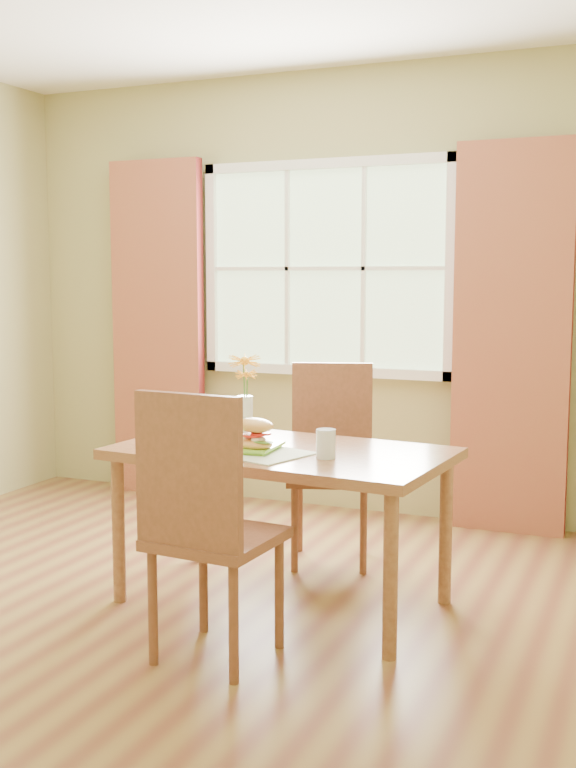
% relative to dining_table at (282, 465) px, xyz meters
% --- Properties ---
extents(room, '(4.24, 3.84, 2.74)m').
position_rel_dining_table_xyz_m(room, '(-0.42, -0.23, 0.72)').
color(room, olive).
rests_on(room, ground).
extents(window, '(1.62, 0.06, 1.32)m').
position_rel_dining_table_xyz_m(window, '(-0.42, 1.64, 0.87)').
color(window, '#ADCE9C').
rests_on(window, room).
extents(curtain_left, '(0.65, 0.08, 2.20)m').
position_rel_dining_table_xyz_m(curtain_left, '(-1.57, 1.55, 0.47)').
color(curtain_left, maroon).
rests_on(curtain_left, room).
extents(curtain_right, '(0.65, 0.08, 2.20)m').
position_rel_dining_table_xyz_m(curtain_right, '(0.73, 1.55, 0.47)').
color(curtain_right, maroon).
rests_on(curtain_right, room).
extents(dining_table, '(1.51, 0.93, 0.70)m').
position_rel_dining_table_xyz_m(dining_table, '(0.00, 0.00, 0.00)').
color(dining_table, brown).
rests_on(dining_table, room).
extents(chair_near, '(0.46, 0.46, 1.05)m').
position_rel_dining_table_xyz_m(chair_near, '(-0.01, -0.71, -0.06)').
color(chair_near, brown).
rests_on(chair_near, room).
extents(chair_far, '(0.53, 0.53, 1.01)m').
position_rel_dining_table_xyz_m(chair_far, '(-0.03, 0.70, -0.08)').
color(chair_far, brown).
rests_on(chair_far, room).
extents(placemat, '(0.53, 0.45, 0.01)m').
position_rel_dining_table_xyz_m(placemat, '(-0.07, -0.14, 0.08)').
color(placemat, beige).
rests_on(placemat, dining_table).
extents(plate, '(0.27, 0.27, 0.01)m').
position_rel_dining_table_xyz_m(plate, '(-0.11, -0.11, 0.08)').
color(plate, '#7AC130').
rests_on(plate, placemat).
extents(croissant_sandwich, '(0.21, 0.17, 0.14)m').
position_rel_dining_table_xyz_m(croissant_sandwich, '(-0.06, -0.15, 0.16)').
color(croissant_sandwich, '#EBAE50').
rests_on(croissant_sandwich, plate).
extents(water_glass, '(0.08, 0.08, 0.12)m').
position_rel_dining_table_xyz_m(water_glass, '(0.25, -0.12, 0.13)').
color(water_glass, silver).
rests_on(water_glass, dining_table).
extents(flower_vase, '(0.16, 0.16, 0.39)m').
position_rel_dining_table_xyz_m(flower_vase, '(-0.29, 0.24, 0.30)').
color(flower_vase, silver).
rests_on(flower_vase, dining_table).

